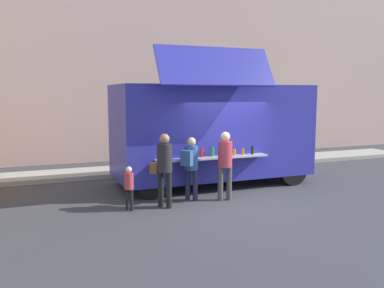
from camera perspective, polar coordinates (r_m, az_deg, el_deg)
name	(u,v)px	position (r m, az deg, el deg)	size (l,w,h in m)	color
ground_plane	(244,202)	(10.40, 7.35, -8.11)	(60.00, 60.00, 0.00)	#38383D
curb_strip	(68,175)	(13.86, -17.19, -4.22)	(28.00, 1.60, 0.15)	#9E998E
building_behind	(81,58)	(17.65, -15.47, 11.68)	(32.00, 2.40, 8.42)	#C69F91
food_truck_main	(212,131)	(12.10, 2.87, 1.92)	(5.77, 3.10, 3.95)	#2D2E9C
trash_bin	(278,152)	(16.19, 12.17, -1.10)	(0.60, 0.60, 0.91)	#2F5E36
customer_front_ordering	(225,160)	(10.27, 4.72, -2.23)	(0.37, 0.36, 1.77)	#484343
customer_mid_with_backpack	(191,162)	(10.21, -0.18, -2.60)	(0.51, 0.49, 1.63)	#1E2339
customer_rear_waiting	(164,164)	(9.60, -4.00, -2.85)	(0.48, 0.54, 1.79)	black
child_near_queue	(129,184)	(9.52, -8.93, -5.69)	(0.21, 0.21, 1.05)	black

